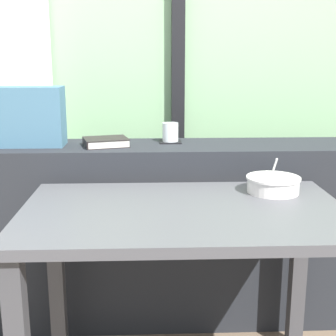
# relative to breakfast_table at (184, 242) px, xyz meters

# --- Properties ---
(outdoor_backdrop) EXTENTS (4.80, 0.08, 2.80)m
(outdoor_backdrop) POSITION_rel_breakfast_table_xyz_m (-0.05, 1.14, 0.79)
(outdoor_backdrop) COLOR #8EBC89
(outdoor_backdrop) RESTS_ON ground
(window_divider_post) EXTENTS (0.07, 0.05, 2.60)m
(window_divider_post) POSITION_rel_breakfast_table_xyz_m (0.04, 1.07, 0.69)
(window_divider_post) COLOR black
(window_divider_post) RESTS_ON ground
(dark_console_ledge) EXTENTS (2.80, 0.35, 0.85)m
(dark_console_ledge) POSITION_rel_breakfast_table_xyz_m (-0.05, 0.57, -0.19)
(dark_console_ledge) COLOR #23262B
(dark_console_ledge) RESTS_ON ground
(breakfast_table) EXTENTS (1.11, 0.67, 0.73)m
(breakfast_table) POSITION_rel_breakfast_table_xyz_m (0.00, 0.00, 0.00)
(breakfast_table) COLOR #414145
(breakfast_table) RESTS_ON ground
(coaster_square) EXTENTS (0.10, 0.10, 0.00)m
(coaster_square) POSITION_rel_breakfast_table_xyz_m (-0.02, 0.63, 0.24)
(coaster_square) COLOR black
(coaster_square) RESTS_ON dark_console_ledge
(juice_glass) EXTENTS (0.07, 0.07, 0.09)m
(juice_glass) POSITION_rel_breakfast_table_xyz_m (-0.02, 0.63, 0.28)
(juice_glass) COLOR white
(juice_glass) RESTS_ON coaster_square
(closed_book) EXTENTS (0.22, 0.19, 0.04)m
(closed_book) POSITION_rel_breakfast_table_xyz_m (-0.31, 0.56, 0.25)
(closed_book) COLOR black
(closed_book) RESTS_ON dark_console_ledge
(throw_pillow) EXTENTS (0.32, 0.14, 0.26)m
(throw_pillow) POSITION_rel_breakfast_table_xyz_m (-0.65, 0.57, 0.36)
(throw_pillow) COLOR #426B84
(throw_pillow) RESTS_ON dark_console_ledge
(soup_bowl) EXTENTS (0.20, 0.20, 0.14)m
(soup_bowl) POSITION_rel_breakfast_table_xyz_m (0.35, 0.18, 0.15)
(soup_bowl) COLOR silver
(soup_bowl) RESTS_ON breakfast_table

